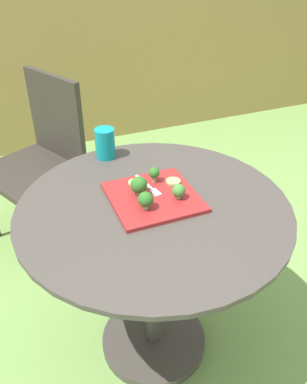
{
  "coord_description": "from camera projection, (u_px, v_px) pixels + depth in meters",
  "views": [
    {
      "loc": [
        -0.41,
        -1.01,
        1.51
      ],
      "look_at": [
        0.01,
        0.02,
        0.77
      ],
      "focal_mm": 37.46,
      "sensor_mm": 36.0,
      "label": 1
    }
  ],
  "objects": [
    {
      "name": "broccoli_floret_3",
      "position": [
        146.0,
        200.0,
        1.28
      ],
      "size": [
        0.05,
        0.05,
        0.06
      ],
      "color": "#99B770",
      "rests_on": "salad_plate"
    },
    {
      "name": "salad_plate",
      "position": [
        153.0,
        197.0,
        1.36
      ],
      "size": [
        0.29,
        0.29,
        0.01
      ],
      "primitive_type": "cube",
      "color": "maroon",
      "rests_on": "patio_table"
    },
    {
      "name": "cucumber_slice_1",
      "position": [
        173.0,
        181.0,
        1.42
      ],
      "size": [
        0.05,
        0.05,
        0.01
      ],
      "primitive_type": "cylinder",
      "color": "#8EB766",
      "rests_on": "salad_plate"
    },
    {
      "name": "cucumber_slice_0",
      "position": [
        135.0,
        182.0,
        1.42
      ],
      "size": [
        0.05,
        0.05,
        0.01
      ],
      "primitive_type": "cylinder",
      "color": "#8EB766",
      "rests_on": "salad_plate"
    },
    {
      "name": "patio_chair",
      "position": [
        43.0,
        149.0,
        2.11
      ],
      "size": [
        0.59,
        0.59,
        0.9
      ],
      "color": "#332D28",
      "rests_on": "ground_plane"
    },
    {
      "name": "bamboo_fence",
      "position": [
        50.0,
        72.0,
        2.99
      ],
      "size": [
        8.0,
        0.08,
        1.2
      ],
      "primitive_type": "cube",
      "color": "#9E7F47",
      "rests_on": "ground_plane"
    },
    {
      "name": "fork",
      "position": [
        150.0,
        187.0,
        1.4
      ],
      "size": [
        0.04,
        0.15,
        0.0
      ],
      "color": "silver",
      "rests_on": "salad_plate"
    },
    {
      "name": "ground_plane",
      "position": [
        154.0,
        342.0,
        1.74
      ],
      "size": [
        12.0,
        12.0,
        0.0
      ],
      "primitive_type": "plane",
      "color": "#70994C"
    },
    {
      "name": "broccoli_floret_1",
      "position": [
        139.0,
        185.0,
        1.34
      ],
      "size": [
        0.06,
        0.06,
        0.07
      ],
      "color": "#99B770",
      "rests_on": "salad_plate"
    },
    {
      "name": "broccoli_floret_0",
      "position": [
        179.0,
        191.0,
        1.33
      ],
      "size": [
        0.04,
        0.04,
        0.05
      ],
      "color": "#99B770",
      "rests_on": "salad_plate"
    },
    {
      "name": "broccoli_floret_2",
      "position": [
        154.0,
        173.0,
        1.41
      ],
      "size": [
        0.04,
        0.04,
        0.06
      ],
      "color": "#99B770",
      "rests_on": "salad_plate"
    },
    {
      "name": "drinking_glass",
      "position": [
        105.0,
        145.0,
        1.59
      ],
      "size": [
        0.08,
        0.08,
        0.12
      ],
      "color": "#0F8C93",
      "rests_on": "patio_table"
    },
    {
      "name": "patio_table",
      "position": [
        154.0,
        261.0,
        1.48
      ],
      "size": [
        0.92,
        0.92,
        0.73
      ],
      "color": "#423D38",
      "rests_on": "ground_plane"
    }
  ]
}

